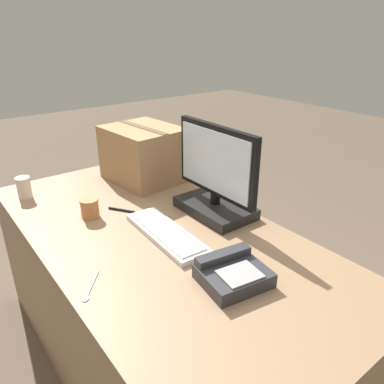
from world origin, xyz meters
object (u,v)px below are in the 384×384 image
object	(u,v)px
spoon	(89,290)
cardboard_box	(144,154)
pen_marker	(121,210)
monitor	(216,182)
paper_cup_left	(24,188)
desk_phone	(233,273)
paper_cup_right	(90,208)
keyboard	(166,233)

from	to	relation	value
spoon	cardboard_box	size ratio (longest dim) A/B	0.32
pen_marker	spoon	bearing A→B (deg)	-71.54
monitor	paper_cup_left	distance (m)	0.96
spoon	desk_phone	bearing A→B (deg)	98.28
monitor	cardboard_box	size ratio (longest dim) A/B	1.11
spoon	pen_marker	bearing A→B (deg)	-178.39
pen_marker	paper_cup_left	bearing A→B (deg)	-177.06
paper_cup_left	spoon	world-z (taller)	paper_cup_left
monitor	paper_cup_right	distance (m)	0.57
pen_marker	monitor	bearing A→B (deg)	17.21
monitor	desk_phone	distance (m)	0.52
paper_cup_left	cardboard_box	xyz separation A→B (m)	(0.15, 0.61, 0.09)
desk_phone	keyboard	bearing A→B (deg)	-169.33
desk_phone	paper_cup_right	bearing A→B (deg)	-156.63
keyboard	desk_phone	xyz separation A→B (m)	(0.38, 0.01, 0.02)
keyboard	paper_cup_left	xyz separation A→B (m)	(-0.74, -0.35, 0.04)
paper_cup_left	monitor	bearing A→B (deg)	42.76
monitor	spoon	distance (m)	0.72
keyboard	paper_cup_right	bearing A→B (deg)	-150.24
paper_cup_left	spoon	distance (m)	0.87
desk_phone	paper_cup_left	xyz separation A→B (m)	(-1.12, -0.36, 0.02)
paper_cup_right	paper_cup_left	bearing A→B (deg)	-156.13
spoon	cardboard_box	distance (m)	0.98
cardboard_box	spoon	bearing A→B (deg)	-41.71
paper_cup_left	paper_cup_right	xyz separation A→B (m)	(0.39, 0.17, -0.01)
paper_cup_right	spoon	distance (m)	0.53
paper_cup_left	paper_cup_right	bearing A→B (deg)	23.87
keyboard	paper_cup_left	distance (m)	0.82
pen_marker	cardboard_box	bearing A→B (deg)	99.92
keyboard	paper_cup_left	world-z (taller)	paper_cup_left
paper_cup_left	paper_cup_right	size ratio (longest dim) A/B	1.23
paper_cup_right	spoon	bearing A→B (deg)	-24.09
monitor	pen_marker	world-z (taller)	monitor
monitor	paper_cup_left	world-z (taller)	monitor
monitor	paper_cup_left	bearing A→B (deg)	-137.24
keyboard	paper_cup_right	world-z (taller)	paper_cup_right
paper_cup_right	spoon	xyz separation A→B (m)	(0.48, -0.21, -0.04)
keyboard	cardboard_box	world-z (taller)	cardboard_box
paper_cup_left	pen_marker	bearing A→B (deg)	36.32
monitor	keyboard	distance (m)	0.33
paper_cup_right	pen_marker	size ratio (longest dim) A/B	0.75
spoon	pen_marker	xyz separation A→B (m)	(-0.45, 0.35, 0.00)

